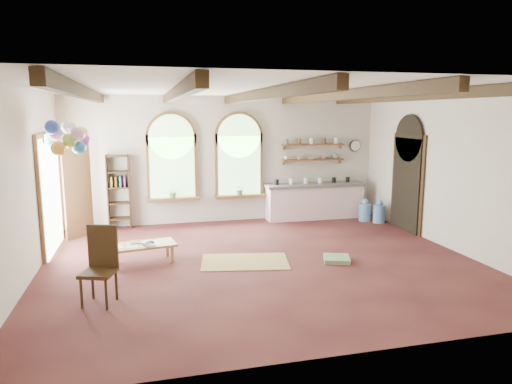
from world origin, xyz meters
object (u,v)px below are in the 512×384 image
object	(u,v)px
kitchen_counter	(314,201)
coffee_table	(141,246)
side_chair	(100,282)
balloon_cluster	(67,138)

from	to	relation	value
kitchen_counter	coffee_table	distance (m)	5.25
kitchen_counter	coffee_table	bearing A→B (deg)	-149.08
kitchen_counter	side_chair	size ratio (longest dim) A/B	2.33
side_chair	balloon_cluster	xyz separation A→B (m)	(-0.62, 2.07, 2.00)
coffee_table	balloon_cluster	distance (m)	2.37
side_chair	balloon_cluster	world-z (taller)	balloon_cluster
kitchen_counter	balloon_cluster	size ratio (longest dim) A/B	2.32
kitchen_counter	balloon_cluster	world-z (taller)	balloon_cluster
kitchen_counter	coffee_table	size ratio (longest dim) A/B	2.01
kitchen_counter	coffee_table	xyz separation A→B (m)	(-4.50, -2.70, -0.16)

